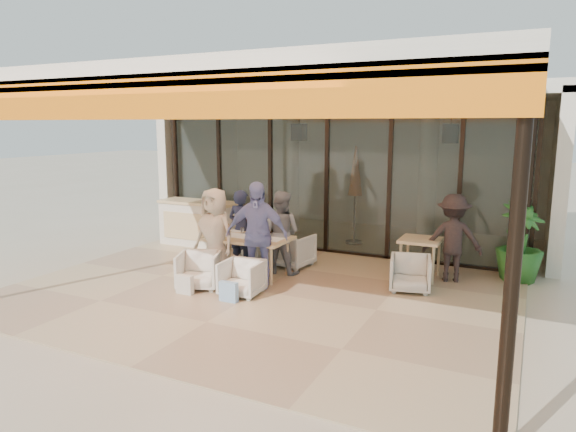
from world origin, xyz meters
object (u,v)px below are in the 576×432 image
(host_counter, at_px, (199,223))
(diner_navy, at_px, (241,229))
(chair_near_left, at_px, (199,269))
(chair_near_right, at_px, (242,276))
(potted_palm, at_px, (520,242))
(diner_periwinkle, at_px, (257,235))
(chair_far_right, at_px, (292,249))
(chair_far_left, at_px, (255,248))
(side_chair, at_px, (410,272))
(diner_grey, at_px, (281,233))
(dining_table, at_px, (249,240))
(side_table, at_px, (420,245))
(standing_woman, at_px, (453,238))
(diner_cream, at_px, (215,235))

(host_counter, xyz_separation_m, diner_navy, (1.81, -1.14, 0.23))
(chair_near_left, relative_size, diner_navy, 0.45)
(chair_near_right, relative_size, potted_palm, 0.46)
(diner_periwinkle, bearing_deg, chair_far_right, 76.44)
(chair_far_left, xyz_separation_m, side_chair, (3.25, -0.50, 0.04))
(chair_near_right, distance_m, diner_grey, 1.47)
(dining_table, height_order, chair_far_right, dining_table)
(chair_near_right, xyz_separation_m, diner_navy, (-0.84, 1.40, 0.44))
(chair_near_left, xyz_separation_m, chair_near_right, (0.84, 0.00, -0.03))
(diner_grey, bearing_deg, chair_near_right, 89.29)
(host_counter, height_order, chair_near_right, host_counter)
(chair_far_left, height_order, chair_near_left, chair_near_left)
(potted_palm, bearing_deg, host_counter, -177.73)
(chair_near_right, height_order, diner_navy, diner_navy)
(dining_table, distance_m, diner_grey, 0.62)
(chair_near_right, bearing_deg, chair_far_left, 110.33)
(diner_grey, distance_m, side_table, 2.52)
(chair_far_right, relative_size, standing_woman, 0.46)
(diner_navy, xyz_separation_m, potted_palm, (4.83, 1.40, -0.06))
(chair_far_right, relative_size, chair_near_left, 1.05)
(host_counter, distance_m, diner_navy, 2.15)
(chair_near_left, relative_size, diner_cream, 0.42)
(chair_near_right, xyz_separation_m, standing_woman, (2.93, 2.25, 0.46))
(side_table, bearing_deg, chair_far_left, -175.53)
(chair_far_left, height_order, diner_cream, diner_cream)
(chair_far_left, xyz_separation_m, diner_navy, (0.00, -0.50, 0.47))
(chair_far_right, height_order, side_chair, chair_far_right)
(diner_navy, height_order, standing_woman, standing_woman)
(diner_navy, xyz_separation_m, diner_grey, (0.84, 0.00, 0.01))
(chair_far_left, distance_m, standing_woman, 3.82)
(side_table, xyz_separation_m, standing_woman, (0.53, 0.09, 0.14))
(host_counter, relative_size, diner_cream, 1.12)
(chair_near_right, xyz_separation_m, diner_cream, (-0.84, 0.50, 0.51))
(chair_far_right, height_order, diner_cream, diner_cream)
(side_chair, bearing_deg, chair_near_left, -169.18)
(chair_far_right, bearing_deg, chair_far_left, 8.65)
(dining_table, relative_size, chair_far_right, 2.07)
(chair_far_right, height_order, diner_periwinkle, diner_periwinkle)
(dining_table, bearing_deg, side_table, 22.94)
(chair_far_left, relative_size, diner_cream, 0.35)
(diner_periwinkle, bearing_deg, diner_navy, 119.46)
(diner_cream, xyz_separation_m, side_chair, (3.25, 0.90, -0.49))
(dining_table, height_order, diner_cream, diner_cream)
(diner_cream, distance_m, standing_woman, 4.16)
(potted_palm, bearing_deg, dining_table, -157.32)
(diner_navy, height_order, diner_periwinkle, diner_periwinkle)
(chair_far_left, bearing_deg, dining_table, 119.21)
(chair_near_left, relative_size, potted_palm, 0.49)
(chair_far_right, bearing_deg, side_table, -165.33)
(chair_far_right, distance_m, diner_navy, 1.06)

